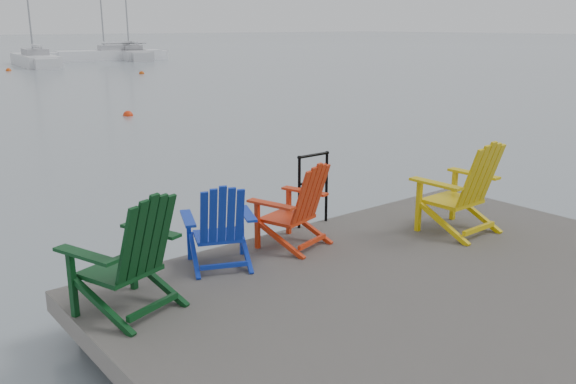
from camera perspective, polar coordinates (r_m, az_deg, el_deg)
ground at (r=6.12m, az=15.95°, el=-13.56°), size 400.00×400.00×0.00m
dock at (r=5.96m, az=16.19°, el=-10.63°), size 6.00×5.00×1.40m
handrail at (r=7.45m, az=2.37°, el=0.92°), size 0.48×0.04×0.90m
chair_green at (r=5.34m, az=-14.58°, el=-5.55°), size 1.01×0.97×1.07m
chair_blue at (r=6.19m, az=-6.42°, el=-3.07°), size 0.87×0.83×0.90m
chair_red at (r=6.72m, az=0.79°, el=-1.21°), size 0.89×0.85×0.96m
chair_yellow at (r=7.44m, az=16.11°, el=0.45°), size 0.90×0.84×1.11m
sailboat_near at (r=49.17m, az=-22.59°, el=11.27°), size 3.17×8.59×11.58m
sailboat_mid at (r=56.40m, az=-14.52°, el=12.32°), size 3.81×8.51×11.41m
sailboat_far at (r=55.32m, az=-16.28°, el=12.15°), size 8.77×3.72×11.74m
buoy_a at (r=20.93m, az=-14.74°, el=6.91°), size 0.33×0.33×0.33m
buoy_c at (r=39.02m, az=-13.54°, el=10.70°), size 0.33×0.33×0.33m
buoy_d at (r=44.44m, az=-24.68°, el=10.27°), size 0.36×0.36×0.36m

